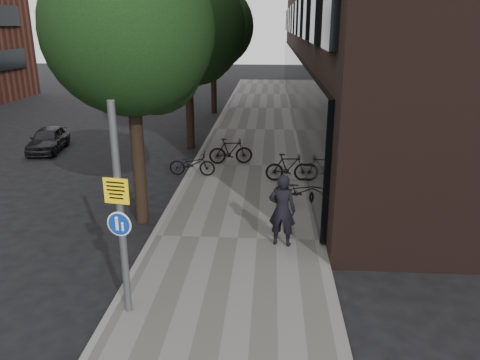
# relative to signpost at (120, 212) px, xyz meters

# --- Properties ---
(ground) EXTENTS (120.00, 120.00, 0.00)m
(ground) POSITION_rel_signpost_xyz_m (1.65, 0.06, -2.19)
(ground) COLOR black
(ground) RESTS_ON ground
(sidewalk) EXTENTS (4.50, 60.00, 0.12)m
(sidewalk) POSITION_rel_signpost_xyz_m (1.90, 10.06, -2.13)
(sidewalk) COLOR #66635E
(sidewalk) RESTS_ON ground
(curb_edge) EXTENTS (0.15, 60.00, 0.13)m
(curb_edge) POSITION_rel_signpost_xyz_m (-0.35, 10.06, -2.13)
(curb_edge) COLOR slate
(curb_edge) RESTS_ON ground
(street_tree_near) EXTENTS (4.40, 4.40, 7.50)m
(street_tree_near) POSITION_rel_signpost_xyz_m (-0.88, 4.71, 2.92)
(street_tree_near) COLOR black
(street_tree_near) RESTS_ON ground
(street_tree_mid) EXTENTS (5.00, 5.00, 7.80)m
(street_tree_mid) POSITION_rel_signpost_xyz_m (-0.88, 13.21, 2.92)
(street_tree_mid) COLOR black
(street_tree_mid) RESTS_ON ground
(street_tree_far) EXTENTS (5.00, 5.00, 7.80)m
(street_tree_far) POSITION_rel_signpost_xyz_m (-0.88, 22.21, 2.92)
(street_tree_far) COLOR black
(street_tree_far) RESTS_ON ground
(signpost) EXTENTS (0.47, 0.14, 4.10)m
(signpost) POSITION_rel_signpost_xyz_m (0.00, 0.00, 0.00)
(signpost) COLOR #595B5E
(signpost) RESTS_ON sidewalk
(pedestrian) EXTENTS (0.76, 0.58, 1.86)m
(pedestrian) POSITION_rel_signpost_xyz_m (3.02, 3.09, -1.14)
(pedestrian) COLOR black
(pedestrian) RESTS_ON sidewalk
(parked_bike_facade_near) EXTENTS (1.79, 0.95, 0.90)m
(parked_bike_facade_near) POSITION_rel_signpost_xyz_m (3.65, 5.87, -1.62)
(parked_bike_facade_near) COLOR black
(parked_bike_facade_near) RESTS_ON sidewalk
(parked_bike_facade_far) EXTENTS (1.68, 0.59, 0.99)m
(parked_bike_facade_far) POSITION_rel_signpost_xyz_m (3.37, 8.21, -1.57)
(parked_bike_facade_far) COLOR black
(parked_bike_facade_far) RESTS_ON sidewalk
(parked_bike_curb_near) EXTENTS (1.69, 0.60, 0.89)m
(parked_bike_curb_near) POSITION_rel_signpost_xyz_m (-0.15, 8.60, -1.63)
(parked_bike_curb_near) COLOR black
(parked_bike_curb_near) RESTS_ON sidewalk
(parked_bike_curb_far) EXTENTS (1.78, 0.74, 1.04)m
(parked_bike_curb_far) POSITION_rel_signpost_xyz_m (1.13, 10.21, -1.55)
(parked_bike_curb_far) COLOR black
(parked_bike_curb_far) RESTS_ON sidewalk
(parked_car_near) EXTENTS (1.68, 3.30, 1.08)m
(parked_car_near) POSITION_rel_signpost_xyz_m (-7.23, 12.09, -1.65)
(parked_car_near) COLOR black
(parked_car_near) RESTS_ON ground
(parked_car_mid) EXTENTS (1.59, 3.75, 1.20)m
(parked_car_mid) POSITION_rel_signpost_xyz_m (-6.99, 23.11, -1.59)
(parked_car_mid) COLOR #501619
(parked_car_mid) RESTS_ON ground
(parked_car_far) EXTENTS (2.09, 4.21, 1.18)m
(parked_car_far) POSITION_rel_signpost_xyz_m (-7.19, 30.50, -1.60)
(parked_car_far) COLOR black
(parked_car_far) RESTS_ON ground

